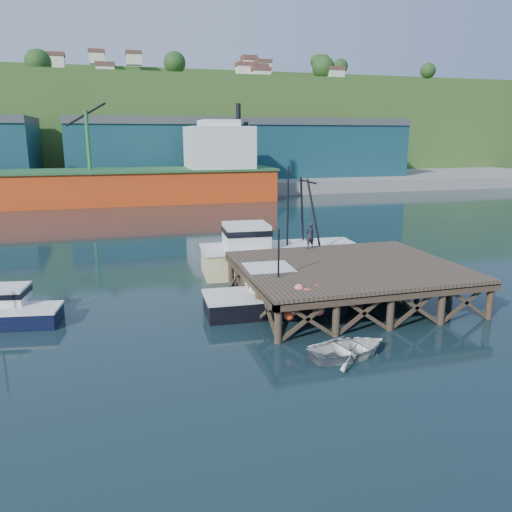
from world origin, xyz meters
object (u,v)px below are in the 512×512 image
object	(u,v)px
dockworker	(310,236)
boat_navy	(5,311)
trawler	(277,251)
dinghy	(349,348)
boat_black	(273,295)

from	to	relation	value
dockworker	boat_navy	bearing A→B (deg)	-1.50
trawler	dinghy	xyz separation A→B (m)	(-1.32, -13.81, -1.10)
boat_navy	trawler	size ratio (longest dim) A/B	0.52
boat_black	trawler	xyz separation A→B (m)	(2.62, 7.27, 0.64)
boat_navy	dinghy	size ratio (longest dim) A/B	1.53
boat_navy	dinghy	xyz separation A→B (m)	(14.82, -8.17, -0.30)
boat_navy	boat_black	bearing A→B (deg)	2.16
boat_black	dockworker	bearing A→B (deg)	52.82
dinghy	dockworker	world-z (taller)	dockworker
trawler	dockworker	distance (m)	3.21
dockworker	trawler	bearing A→B (deg)	-72.99
boat_navy	dockworker	distance (m)	17.93
boat_black	dockworker	world-z (taller)	boat_black
trawler	dinghy	bearing A→B (deg)	-91.93
boat_black	dockworker	xyz separation A→B (m)	(3.99, 4.77, 2.12)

